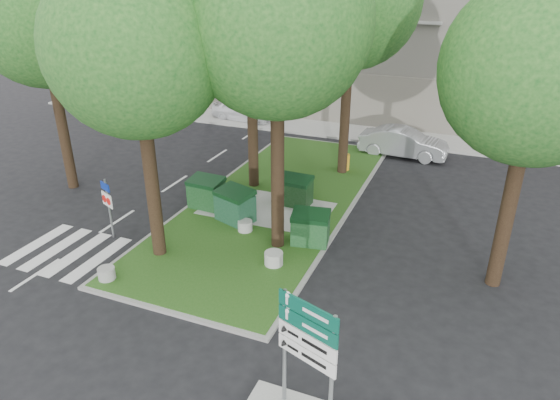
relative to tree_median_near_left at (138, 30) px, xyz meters
The scene contains 22 objects.
ground 7.88m from the tree_median_near_left, 61.12° to the right, with size 120.00×120.00×0.00m, color black.
median_island 9.27m from the tree_median_near_left, 70.64° to the left, with size 6.00×16.00×0.12m, color #204E16.
median_kerb 9.28m from the tree_median_near_left, 70.64° to the left, with size 6.30×16.30×0.10m, color gray.
building_sidewalk 17.57m from the tree_median_near_left, 84.94° to the left, with size 42.00×3.00×0.12m, color #999993.
zebra_crossing 7.75m from the tree_median_near_left, 155.64° to the right, with size 5.00×3.00×0.01m, color silver.
tree_median_near_left is the anchor object (origin of this frame).
tree_median_near_right 4.09m from the tree_median_near_left, 29.74° to the left, with size 5.60×5.60×11.46m.
tree_median_mid 6.53m from the tree_median_near_left, 85.60° to the left, with size 4.80×4.80×9.99m.
tree_street_left 7.83m from the tree_median_near_left, 153.43° to the left, with size 5.40×5.40×11.00m.
tree_street_right 10.80m from the tree_median_near_left, 13.39° to the left, with size 5.00×5.00×10.06m.
dumpster_a 7.56m from the tree_median_near_left, 96.00° to the left, with size 1.42×1.03×1.27m.
dumpster_b 7.34m from the tree_median_near_left, 68.26° to the left, with size 1.66×1.40×1.31m.
dumpster_c 8.90m from the tree_median_near_left, 61.80° to the left, with size 1.34×0.96×1.22m.
dumpster_d 8.34m from the tree_median_near_left, 29.55° to the left, with size 1.43×1.11×1.21m.
bollard_left 7.32m from the tree_median_near_left, 108.95° to the right, with size 0.53×0.53×0.38m, color #9A9A95.
bollard_right 7.97m from the tree_median_near_left, 10.77° to the left, with size 0.61×0.61×0.43m, color #ABACA6.
bollard_mid 7.66m from the tree_median_near_left, 51.90° to the left, with size 0.54×0.54×0.39m, color #A5A5A0.
litter_bin 12.45m from the tree_median_near_left, 69.46° to the left, with size 0.43×0.43×0.76m, color gold.
traffic_sign_pole 6.34m from the tree_median_near_left, behind, with size 0.64×0.31×2.28m.
directional_sign 9.69m from the tree_median_near_left, 34.03° to the right, with size 1.40×0.54×2.93m.
car_white 17.84m from the tree_median_near_left, 106.58° to the left, with size 1.65×4.11×1.40m, color white.
car_silver 15.73m from the tree_median_near_left, 65.92° to the left, with size 1.55×4.45×1.47m, color #969A9E.
Camera 1 is at (7.78, -9.46, 8.87)m, focal length 32.00 mm.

